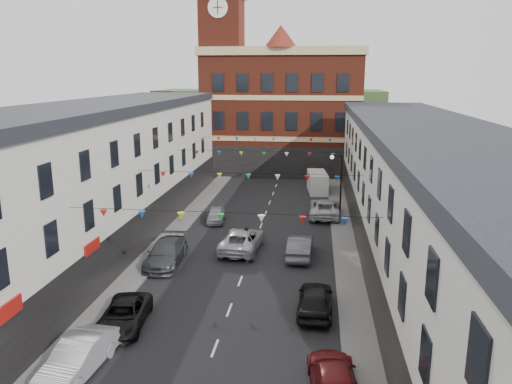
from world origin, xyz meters
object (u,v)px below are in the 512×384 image
at_px(car_right_c, 333,379).
at_px(pedestrian, 247,239).
at_px(car_left_d, 166,253).
at_px(car_left_e, 216,215).
at_px(car_right_e, 300,246).
at_px(car_left_b, 78,357).
at_px(white_van, 317,182).
at_px(moving_car, 242,240).
at_px(car_right_d, 315,299).
at_px(car_left_c, 124,315).
at_px(car_right_f, 325,208).
at_px(street_lamp, 338,179).

relative_size(car_right_c, pedestrian, 2.65).
xyz_separation_m(car_left_d, car_right_c, (11.00, -13.14, -0.10)).
relative_size(car_left_e, car_right_e, 0.80).
xyz_separation_m(car_left_b, car_right_e, (9.10, 15.53, 0.00)).
relative_size(car_right_e, white_van, 0.95).
relative_size(car_left_e, moving_car, 0.65).
bearing_deg(car_left_b, car_right_e, 64.68).
height_order(car_right_c, car_right_e, car_right_e).
bearing_deg(car_right_d, car_left_e, -60.22).
relative_size(car_left_c, car_left_e, 1.25).
bearing_deg(car_left_c, car_left_e, 81.45).
xyz_separation_m(car_right_c, pedestrian, (-5.85, 16.45, 0.21)).
bearing_deg(car_right_e, car_left_b, 61.47).
xyz_separation_m(car_left_c, moving_car, (4.37, 12.16, 0.15)).
bearing_deg(car_left_b, moving_car, 78.81).
distance_m(car_right_f, white_van, 9.95).
height_order(car_left_d, car_right_c, car_left_d).
bearing_deg(car_left_e, white_van, 47.86).
height_order(street_lamp, pedestrian, street_lamp).
relative_size(car_right_e, car_right_f, 0.80).
distance_m(car_left_b, car_left_c, 4.27).
height_order(car_left_b, moving_car, moving_car).
bearing_deg(car_left_c, pedestrian, 62.89).
relative_size(car_left_b, car_left_c, 1.00).
relative_size(car_left_d, car_left_e, 1.46).
xyz_separation_m(car_left_c, car_right_d, (9.83, 2.73, 0.14)).
bearing_deg(car_right_c, car_right_d, -88.17).
bearing_deg(street_lamp, white_van, 98.73).
bearing_deg(car_left_b, pedestrian, 77.53).
bearing_deg(car_right_e, car_right_f, -98.25).
relative_size(street_lamp, car_left_b, 1.27).
xyz_separation_m(car_left_c, car_right_f, (10.60, 21.98, 0.17)).
distance_m(car_right_c, white_van, 36.28).
relative_size(car_left_e, pedestrian, 2.08).
distance_m(street_lamp, car_right_d, 18.10).
relative_size(car_right_c, car_right_f, 0.82).
distance_m(car_left_c, pedestrian, 12.98).
bearing_deg(car_left_c, car_right_f, 58.59).
xyz_separation_m(car_right_c, moving_car, (-6.22, 16.53, 0.11)).
height_order(car_right_d, moving_car, moving_car).
relative_size(car_left_b, moving_car, 0.81).
height_order(white_van, pedestrian, white_van).
height_order(car_left_c, pedestrian, pedestrian).
bearing_deg(car_left_e, car_left_c, -99.98).
xyz_separation_m(car_left_e, car_right_e, (7.73, -7.88, 0.14)).
relative_size(car_left_d, car_right_c, 1.15).
height_order(car_left_e, moving_car, moving_car).
distance_m(car_left_c, car_left_d, 8.78).
distance_m(street_lamp, car_left_d, 17.08).
xyz_separation_m(car_left_e, white_van, (8.93, 12.73, 0.46)).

